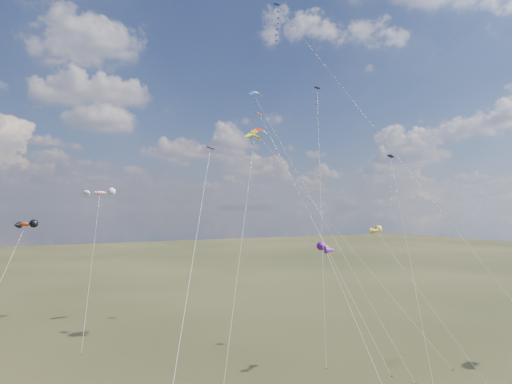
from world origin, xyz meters
TOP-DOWN VIEW (x-y plane):
  - diamond_black_high at (13.87, 24.41)m, footprint 11.43×16.74m
  - diamond_navy_tall at (3.16, 13.81)m, footprint 10.52×31.63m
  - diamond_black_mid at (-13.51, 2.62)m, footprint 10.88×17.29m
  - diamond_navy_right at (14.73, 10.53)m, footprint 6.81×12.05m
  - diamond_orange_center at (4.70, 17.57)m, footprint 5.75×19.16m
  - parafoil_yellow at (2.33, 22.93)m, footprint 12.45×15.37m
  - parafoil_blue_white at (6.58, 29.78)m, footprint 3.59×28.79m
  - parafoil_tricolor at (2.71, 21.63)m, footprint 13.85×19.69m
  - novelty_orange_black at (-24.45, 26.57)m, footprint 7.48×9.84m
  - novelty_white_purple at (-4.30, -1.32)m, footprint 1.33×11.21m
  - novelty_redwhite_stripe at (-13.78, 42.76)m, footprint 6.68×16.80m
  - novelty_blue_yellow at (7.86, 5.86)m, footprint 6.15×10.56m

SIDE VIEW (x-z plane):
  - novelty_white_purple at x=-4.30m, z-range 6.73..21.12m
  - novelty_blue_yellow at x=7.86m, z-range 7.09..22.33m
  - diamond_black_mid at x=-13.51m, z-range 3.67..26.37m
  - novelty_orange_black at x=-24.45m, z-range 7.31..23.13m
  - novelty_redwhite_stripe at x=-13.78m, z-range 9.30..29.46m
  - diamond_navy_right at x=14.73m, z-range 7.65..31.27m
  - diamond_orange_center at x=4.70m, z-range 6.02..35.99m
  - parafoil_yellow at x=2.33m, z-range 12.98..40.45m
  - parafoil_tricolor at x=2.71m, z-range 13.15..40.99m
  - diamond_black_high at x=13.87m, z-range 12.79..48.17m
  - parafoil_blue_white at x=6.58m, z-range 16.71..51.85m
  - diamond_navy_tall at x=3.16m, z-range 14.91..56.88m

